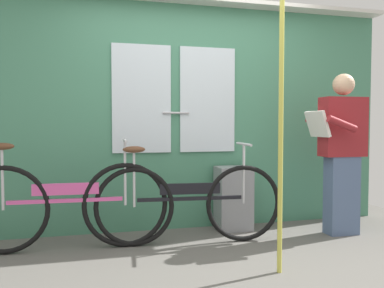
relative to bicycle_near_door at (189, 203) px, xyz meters
name	(u,v)px	position (x,y,z in m)	size (l,w,h in m)	color
ground_plane	(240,275)	(0.19, -0.80, -0.40)	(5.35, 4.39, 0.04)	#56544F
train_door_wall	(192,111)	(0.18, 0.59, 0.86)	(4.35, 0.28, 2.39)	#427F60
bicycle_near_door	(189,203)	(0.00, 0.00, 0.00)	(1.73, 0.44, 0.93)	black
bicycle_leaning_behind	(65,205)	(-1.09, 0.07, 0.02)	(1.78, 0.44, 0.97)	black
passenger_reading_newspaper	(341,150)	(1.55, -0.05, 0.46)	(0.56, 0.48, 1.60)	slate
trash_bin_by_wall	(233,198)	(0.57, 0.38, -0.05)	(0.35, 0.28, 0.66)	gray
handrail_pole	(281,114)	(0.48, -0.87, 0.79)	(0.04, 0.04, 2.35)	#C6C14C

